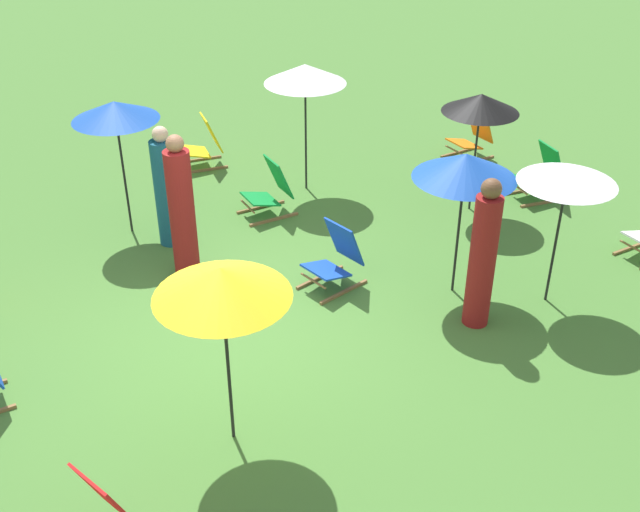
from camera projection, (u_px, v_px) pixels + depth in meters
name	position (u px, v px, depth m)	size (l,w,h in m)	color
ground_plane	(235.00, 325.00, 8.69)	(40.00, 40.00, 0.00)	#477A33
deckchair_1	(472.00, 136.00, 12.59)	(0.54, 0.80, 0.83)	olive
deckchair_2	(203.00, 144.00, 12.30)	(0.66, 0.86, 0.83)	olive
deckchair_6	(335.00, 259.00, 9.24)	(0.55, 0.80, 0.83)	olive
deckchair_8	(541.00, 175.00, 11.31)	(0.68, 0.87, 0.83)	olive
deckchair_10	(270.00, 190.00, 10.85)	(0.56, 0.81, 0.83)	olive
umbrella_0	(568.00, 175.00, 8.30)	(1.09, 1.09, 1.74)	black
umbrella_1	(481.00, 103.00, 10.35)	(1.06, 1.06, 1.73)	black
umbrella_2	(465.00, 166.00, 8.48)	(1.18, 1.18, 1.80)	black
umbrella_3	(222.00, 283.00, 6.30)	(1.18, 1.18, 1.86)	black
umbrella_4	(115.00, 111.00, 9.70)	(1.12, 1.12, 1.87)	black
umbrella_5	(305.00, 74.00, 10.84)	(1.19, 1.19, 1.93)	black
person_0	(166.00, 190.00, 9.94)	(0.37, 0.37, 1.65)	#195972
person_1	(483.00, 257.00, 8.32)	(0.42, 0.42, 1.80)	maroon
person_2	(182.00, 212.00, 9.18)	(0.40, 0.40, 1.87)	maroon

